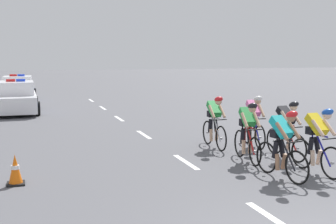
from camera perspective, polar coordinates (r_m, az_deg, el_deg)
lane_markings_centre at (r=14.62m, az=-3.22°, el=-3.02°), size 0.14×25.60×0.01m
cyclist_lead at (r=9.61m, az=14.94°, el=-4.04°), size 0.45×1.72×1.56m
cyclist_second at (r=10.22m, az=19.26°, el=-3.52°), size 0.44×1.72×1.56m
cyclist_third at (r=10.98m, az=10.55°, el=-2.49°), size 0.45×1.72×1.56m
cyclist_fourth at (r=11.55m, az=15.48°, el=-2.15°), size 0.42×1.72×1.56m
cyclist_fifth at (r=12.49m, az=6.21°, el=-1.21°), size 0.42×1.72×1.56m
cyclist_sixth at (r=12.84m, az=11.31°, el=-1.08°), size 0.46×1.72×1.56m
police_car_nearest at (r=21.41m, az=-19.48°, el=1.72°), size 2.01×4.41×1.59m
police_car_second at (r=27.02m, az=-19.32°, el=2.83°), size 2.15×4.47×1.59m
traffic_cone_near at (r=9.52m, az=-19.63°, el=-7.26°), size 0.36×0.36×0.64m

